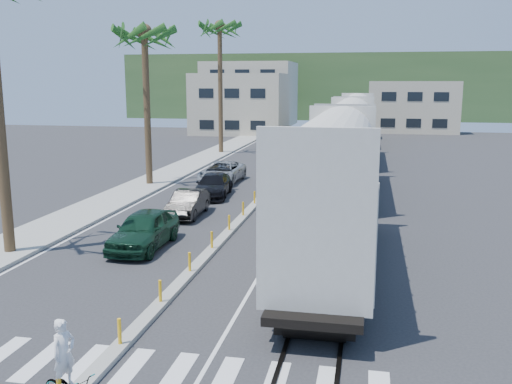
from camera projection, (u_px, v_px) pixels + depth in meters
ground at (135, 333)px, 16.03m from camera, size 140.00×140.00×0.00m
sidewalk at (162, 177)px, 41.72m from camera, size 3.00×90.00×0.15m
rails at (350, 177)px, 42.03m from camera, size 1.56×100.00×0.06m
median at (264, 194)px, 35.23m from camera, size 0.45×60.00×0.85m
crosswalk at (103, 367)px, 14.11m from camera, size 14.00×2.20×0.01m
lane_markings at (247, 181)px, 40.51m from camera, size 9.42×90.00×0.01m
freight_train at (351, 139)px, 40.64m from camera, size 3.00×60.94×5.85m
palm_trees at (151, 22)px, 37.38m from camera, size 3.50×37.20×13.75m
buildings at (285, 99)px, 85.42m from camera, size 38.00×27.00×10.00m
hillside at (338, 87)px, 111.17m from camera, size 80.00×20.00×12.00m
car_lead at (144, 230)px, 24.06m from camera, size 1.91×4.74×1.61m
car_second at (188, 203)px, 29.83m from camera, size 1.69×4.20×1.35m
car_third at (213, 185)px, 34.91m from camera, size 2.88×5.16×1.39m
car_rear at (222, 172)px, 39.81m from camera, size 2.73×5.41×1.47m
cyclist at (69, 383)px, 12.12m from camera, size 1.74×2.08×2.08m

